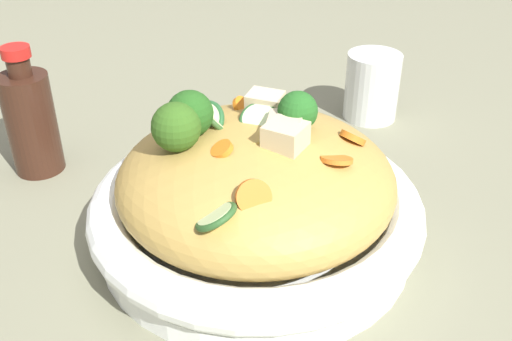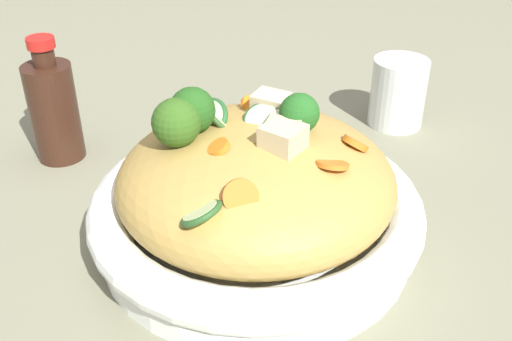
{
  "view_description": "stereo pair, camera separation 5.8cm",
  "coord_description": "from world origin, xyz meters",
  "views": [
    {
      "loc": [
        0.14,
        -0.47,
        0.39
      ],
      "look_at": [
        0.0,
        0.0,
        0.08
      ],
      "focal_mm": 42.01,
      "sensor_mm": 36.0,
      "label": 1
    },
    {
      "loc": [
        0.2,
        -0.45,
        0.39
      ],
      "look_at": [
        0.0,
        0.0,
        0.08
      ],
      "focal_mm": 42.01,
      "sensor_mm": 36.0,
      "label": 2
    }
  ],
  "objects": [
    {
      "name": "broccoli_florets",
      "position": [
        -0.04,
        -0.01,
        0.14
      ],
      "size": [
        0.15,
        0.11,
        0.05
      ],
      "color": "#94B173",
      "rests_on": "serving_bowl"
    },
    {
      "name": "ground_plane",
      "position": [
        0.0,
        0.0,
        0.0
      ],
      "size": [
        3.0,
        3.0,
        0.0
      ],
      "primitive_type": "plane",
      "color": "slate"
    },
    {
      "name": "noodle_heap",
      "position": [
        0.0,
        0.0,
        0.07
      ],
      "size": [
        0.27,
        0.27,
        0.11
      ],
      "color": "#AF8B43",
      "rests_on": "serving_bowl"
    },
    {
      "name": "chicken_chunks",
      "position": [
        0.02,
        0.02,
        0.13
      ],
      "size": [
        0.08,
        0.1,
        0.03
      ],
      "color": "beige",
      "rests_on": "serving_bowl"
    },
    {
      "name": "zucchini_slices",
      "position": [
        -0.03,
        -0.01,
        0.12
      ],
      "size": [
        0.1,
        0.18,
        0.05
      ],
      "color": "beige",
      "rests_on": "serving_bowl"
    },
    {
      "name": "carrot_coins",
      "position": [
        0.04,
        -0.02,
        0.12
      ],
      "size": [
        0.15,
        0.18,
        0.03
      ],
      "color": "orange",
      "rests_on": "serving_bowl"
    },
    {
      "name": "soy_sauce_bottle",
      "position": [
        -0.3,
        0.06,
        0.07
      ],
      "size": [
        0.06,
        0.06,
        0.16
      ],
      "color": "#381E14",
      "rests_on": "ground_plane"
    },
    {
      "name": "serving_bowl",
      "position": [
        0.0,
        0.0,
        0.03
      ],
      "size": [
        0.33,
        0.33,
        0.06
      ],
      "color": "white",
      "rests_on": "ground_plane"
    },
    {
      "name": "drinking_glass",
      "position": [
        0.07,
        0.32,
        0.05
      ],
      "size": [
        0.08,
        0.08,
        0.09
      ],
      "color": "silver",
      "rests_on": "ground_plane"
    }
  ]
}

